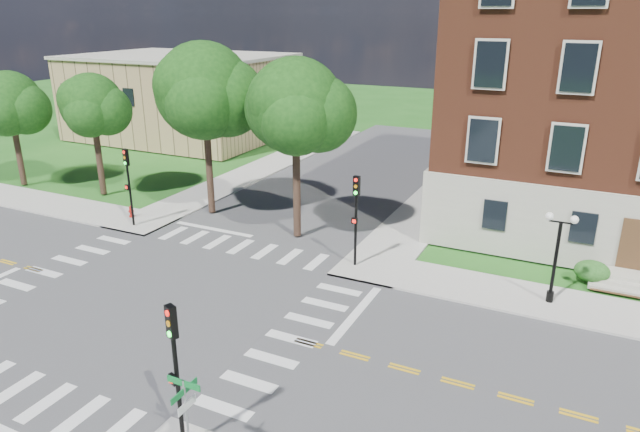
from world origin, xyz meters
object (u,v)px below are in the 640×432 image
at_px(traffic_signal_ne, 356,209).
at_px(fire_hydrant, 131,212).
at_px(twin_lamp_west, 556,253).
at_px(street_sign_pole, 186,408).
at_px(traffic_signal_nw, 128,177).
at_px(traffic_signal_se, 175,360).

height_order(traffic_signal_ne, fire_hydrant, traffic_signal_ne).
bearing_deg(twin_lamp_west, street_sign_pole, -118.41).
distance_m(traffic_signal_nw, twin_lamp_west, 24.11).
distance_m(traffic_signal_ne, street_sign_pole, 15.22).
distance_m(traffic_signal_se, traffic_signal_ne, 14.44).
height_order(traffic_signal_se, fire_hydrant, traffic_signal_se).
bearing_deg(traffic_signal_nw, traffic_signal_se, -42.95).
bearing_deg(twin_lamp_west, traffic_signal_ne, -178.83).
height_order(traffic_signal_ne, traffic_signal_nw, same).
xyz_separation_m(traffic_signal_se, twin_lamp_west, (9.17, 14.63, -0.66)).
relative_size(traffic_signal_se, traffic_signal_nw, 1.00).
distance_m(street_sign_pole, fire_hydrant, 23.17).
distance_m(traffic_signal_se, traffic_signal_nw, 20.37).
bearing_deg(street_sign_pole, traffic_signal_nw, 137.26).
bearing_deg(traffic_signal_se, traffic_signal_ne, 91.37).
xyz_separation_m(traffic_signal_ne, traffic_signal_nw, (-14.56, -0.56, 0.00)).
relative_size(traffic_signal_nw, street_sign_pole, 1.55).
bearing_deg(street_sign_pole, traffic_signal_se, 141.00).
relative_size(traffic_signal_ne, fire_hydrant, 6.40).
bearing_deg(fire_hydrant, traffic_signal_nw, -42.75).
xyz_separation_m(traffic_signal_se, fire_hydrant, (-16.08, 14.96, -2.72)).
height_order(traffic_signal_se, traffic_signal_nw, same).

